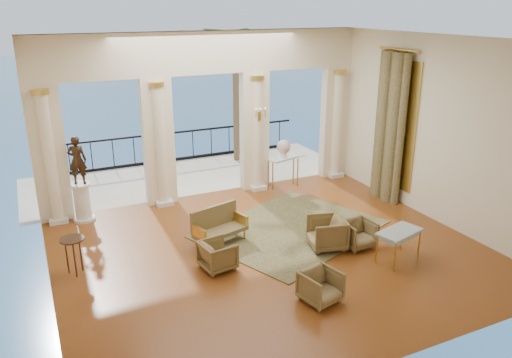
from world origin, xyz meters
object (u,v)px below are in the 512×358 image
armchair_a (321,285)px  side_table (72,244)px  settee (218,225)px  console_table (283,162)px  game_table (399,234)px  pedestal (82,203)px  armchair_b (358,232)px  armchair_c (327,232)px  armchair_d (218,254)px  statue (77,160)px

armchair_a → side_table: size_ratio=0.85×
settee → console_table: bearing=24.7°
game_table → pedestal: bearing=123.6°
pedestal → armchair_b: bearing=-37.5°
armchair_c → armchair_a: bearing=-21.0°
pedestal → armchair_c: bearing=-39.5°
armchair_b → settee: settee is taller
armchair_c → settee: (-2.08, 1.31, 0.02)m
armchair_a → armchair_d: bearing=110.3°
pedestal → side_table: 2.73m
statue → side_table: statue is taller
settee → side_table: size_ratio=1.73×
armchair_c → armchair_d: armchair_c is taller
game_table → armchair_d: bearing=145.0°
game_table → statue: bearing=123.6°
pedestal → side_table: bearing=-100.6°
armchair_a → statue: statue is taller
side_table → armchair_a: bearing=-36.8°
armchair_a → game_table: (2.32, 0.64, 0.27)m
armchair_d → side_table: 2.88m
settee → statue: statue is taller
game_table → statue: size_ratio=0.90×
settee → console_table: size_ratio=1.34×
game_table → armchair_c: bearing=118.1°
armchair_b → side_table: side_table is taller
armchair_b → statue: size_ratio=0.57×
settee → armchair_d: bearing=-127.0°
armchair_a → armchair_b: bearing=25.0°
armchair_c → armchair_d: bearing=-78.8°
armchair_c → statue: (-4.70, 3.87, 1.19)m
side_table → game_table: bearing=-20.2°
game_table → armchair_b: bearing=98.9°
armchair_b → pedestal: 6.76m
armchair_c → side_table: size_ratio=1.00×
armchair_c → console_table: console_table is taller
armchair_c → side_table: armchair_c is taller
statue → pedestal: bearing=-25.2°
console_table → side_table: (-6.20, -2.73, -0.07)m
armchair_b → side_table: (-5.86, 1.43, 0.33)m
armchair_b → game_table: size_ratio=0.63×
armchair_c → side_table: (-5.20, 1.19, 0.28)m
armchair_d → armchair_c: bearing=-102.5°
armchair_b → game_table: armchair_b is taller
settee → statue: size_ratio=1.12×
pedestal → console_table: pedestal is taller
settee → game_table: size_ratio=1.24×
settee → game_table: bearing=-53.3°
settee → pedestal: 3.67m
pedestal → statue: 1.11m
armchair_a → armchair_d: (-1.26, 1.91, 0.00)m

